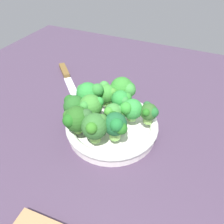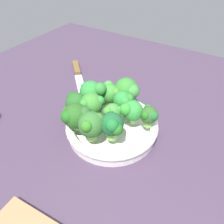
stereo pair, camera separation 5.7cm
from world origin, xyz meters
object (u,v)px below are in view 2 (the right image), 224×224
Objects in this scene: broccoli_floret_0 at (123,101)px; broccoli_floret_1 at (77,103)px; knife at (78,74)px; broccoli_floret_3 at (110,93)px; broccoli_floret_2 at (91,125)px; broccoli_floret_8 at (149,115)px; broccoli_floret_5 at (112,125)px; broccoli_floret_6 at (112,112)px; broccoli_floret_11 at (131,111)px; broccoli_floret_4 at (90,105)px; broccoli_floret_7 at (92,92)px; broccoli_floret_9 at (75,116)px; broccoli_floret_10 at (128,90)px; bowl at (112,126)px.

broccoli_floret_0 is 12.13cm from broccoli_floret_1.
broccoli_floret_0 is at bearing 152.23° from knife.
broccoli_floret_1 reaches higher than broccoli_floret_3.
broccoli_floret_2 reaches higher than broccoli_floret_0.
broccoli_floret_8 is at bearing -129.95° from broccoli_floret_2.
broccoli_floret_6 is at bearing -58.77° from broccoli_floret_5.
broccoli_floret_3 is 9.36cm from broccoli_floret_11.
broccoli_floret_8 reaches higher than knife.
knife is at bearing -45.52° from broccoli_floret_2.
broccoli_floret_4 is 5.78cm from broccoli_floret_7.
broccoli_floret_8 is (-5.32, -8.68, -0.93)cm from broccoli_floret_5.
broccoli_floret_7 is 16.89cm from broccoli_floret_8.
broccoli_floret_6 is 0.83× the size of broccoli_floret_9.
broccoli_floret_2 reaches higher than broccoli_floret_11.
broccoli_floret_9 is 17.40cm from broccoli_floret_10.
bowl is 11.22cm from broccoli_floret_9.
broccoli_floret_8 is (-13.11, 2.77, -0.25)cm from broccoli_floret_3.
broccoli_floret_9 reaches higher than broccoli_floret_5.
broccoli_floret_11 is at bearing 123.81° from broccoli_floret_10.
broccoli_floret_9 is at bearing 102.99° from broccoli_floret_7.
broccoli_floret_4 is at bearing -177.99° from broccoli_floret_1.
knife is at bearing -35.62° from broccoli_floret_6.
broccoli_floret_9 reaches higher than broccoli_floret_0.
broccoli_floret_9 is at bearing -6.52° from broccoli_floret_2.
broccoli_floret_6 is at bearing -171.90° from broccoli_floret_1.
bowl is at bearing 161.77° from broccoli_floret_7.
broccoli_floret_9 is (5.89, 7.19, 6.29)cm from bowl.
broccoli_floret_0 is at bearing -169.93° from broccoli_floret_7.
broccoli_floret_8 is at bearing -121.53° from broccoli_floret_5.
broccoli_floret_2 is 4.77cm from broccoli_floret_5.
broccoli_floret_0 is 1.10× the size of broccoli_floret_6.
broccoli_floret_2 is at bearing 134.48° from knife.
broccoli_floret_3 is (5.21, -1.91, -0.41)cm from broccoli_floret_0.
broccoli_floret_2 is 38.05cm from knife.
broccoli_floret_7 is at bearing -54.55° from broccoli_floret_2.
broccoli_floret_4 is 0.97× the size of broccoli_floret_10.
broccoli_floret_4 is 5.97cm from broccoli_floret_6.
broccoli_floret_9 is (9.23, 1.93, 0.00)cm from broccoli_floret_5.
broccoli_floret_0 is at bearing -90.63° from broccoli_floret_6.
broccoli_floret_5 is 13.99cm from broccoli_floret_7.
broccoli_floret_6 is (-0.71, 0.92, 5.78)cm from bowl.
bowl is at bearing -52.32° from broccoli_floret_6.
broccoli_floret_11 is at bearing -136.44° from broccoli_floret_9.
broccoli_floret_10 reaches higher than knife.
broccoli_floret_1 is 0.91× the size of broccoli_floret_5.
broccoli_floret_10 is at bearing -110.57° from broccoli_floret_4.
broccoli_floret_8 is 0.73× the size of broccoli_floret_10.
broccoli_floret_6 is at bearing 89.37° from broccoli_floret_0.
broccoli_floret_1 is at bearing 129.48° from knife.
broccoli_floret_3 is (3.73, -13.96, -0.71)cm from broccoli_floret_2.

